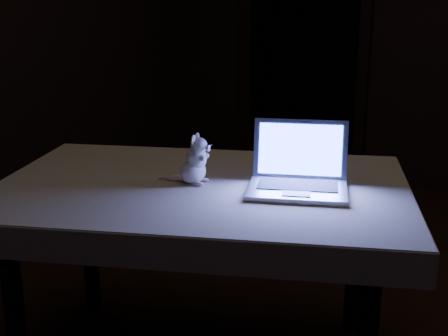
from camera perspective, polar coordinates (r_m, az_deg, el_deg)
The scene contains 5 objects.
doorway at distance 4.73m, azimuth 7.68°, elevation 12.87°, with size 1.06×0.36×2.13m, color black, non-canonical shape.
table at distance 2.19m, azimuth -2.05°, elevation -10.37°, with size 1.30×0.83×0.69m, color black, non-canonical shape.
tablecloth at distance 2.05m, azimuth -2.20°, elevation -3.00°, with size 1.40×0.94×0.10m, color beige, non-canonical shape.
laptop at distance 1.94m, azimuth 7.09°, elevation 0.69°, with size 0.32×0.28×0.22m, color #A4A4A9, non-canonical shape.
plush_mouse at distance 2.03m, azimuth -3.00°, elevation 0.87°, with size 0.13×0.13×0.17m, color silver, non-canonical shape.
Camera 1 is at (0.80, -1.83, 1.32)m, focal length 48.00 mm.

